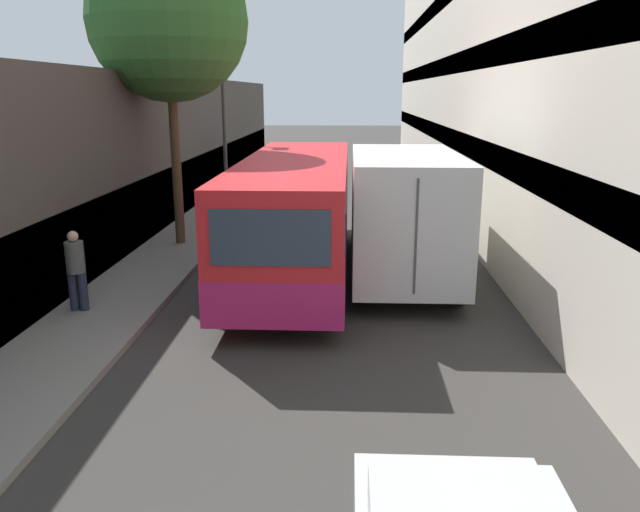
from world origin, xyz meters
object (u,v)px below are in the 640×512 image
at_px(bus, 296,212).
at_px(panel_van, 292,171).
at_px(box_truck, 402,210).
at_px(street_lamp, 223,81).
at_px(street_tree_left, 168,21).
at_px(pedestrian, 76,268).

relative_size(bus, panel_van, 2.44).
bearing_deg(bus, box_truck, -4.58).
xyz_separation_m(panel_van, street_lamp, (-1.67, -6.62, 3.81)).
height_order(box_truck, street_tree_left, street_tree_left).
distance_m(bus, street_tree_left, 6.62).
relative_size(panel_van, street_tree_left, 0.51).
xyz_separation_m(box_truck, panel_van, (-3.91, 12.47, -0.57)).
bearing_deg(box_truck, pedestrian, -153.38).
distance_m(bus, pedestrian, 5.64).
distance_m(pedestrian, street_lamp, 10.17).
xyz_separation_m(pedestrian, street_tree_left, (0.51, 6.11, 5.42)).
relative_size(box_truck, street_lamp, 1.11).
bearing_deg(pedestrian, street_lamp, 81.86).
height_order(bus, pedestrian, bus).
xyz_separation_m(panel_van, street_tree_left, (-2.50, -9.83, 5.37)).
xyz_separation_m(bus, panel_van, (-1.23, 12.25, -0.46)).
bearing_deg(street_tree_left, panel_van, 75.74).
relative_size(panel_van, street_lamp, 0.64).
relative_size(box_truck, pedestrian, 4.54).
relative_size(bus, box_truck, 1.40).
bearing_deg(bus, pedestrian, -139.05).
height_order(panel_van, street_tree_left, street_tree_left).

